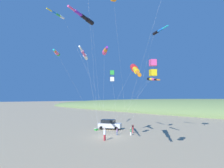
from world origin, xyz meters
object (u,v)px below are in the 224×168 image
object	(u,v)px
person_child_green_jacket	(133,128)
kite_windsock_checkered_midright	(85,18)
kite_windsock_purple_drifting	(135,69)
kite_windsock_blue_topmost	(58,15)
parked_car	(109,124)
person_child_grey_jacket	(131,131)
kite_windsock_long_streamer_right	(158,31)
kite_windsock_green_low_center	(85,55)
kite_box_white_trailing	(153,68)
kite_windsock_red_high_left	(105,51)
cooler_box	(96,129)
kite_windsock_orange_high_right	(152,79)
person_adult_flyer	(105,133)
kite_box_teal_far_right	(112,76)
person_bystander_far	(117,131)
kite_windsock_small_distant	(57,53)

from	to	relation	value
person_child_green_jacket	kite_windsock_checkered_midright	distance (m)	19.85
kite_windsock_purple_drifting	kite_windsock_blue_topmost	size ratio (longest dim) A/B	0.95
parked_car	person_child_grey_jacket	world-z (taller)	parked_car
kite_windsock_long_streamer_right	kite_windsock_purple_drifting	bearing A→B (deg)	14.89
person_child_grey_jacket	kite_windsock_green_low_center	size ratio (longest dim) A/B	0.11
parked_car	kite_windsock_checkered_midright	distance (m)	21.16
parked_car	kite_windsock_green_low_center	distance (m)	18.39
parked_car	kite_windsock_long_streamer_right	xyz separation A→B (m)	(0.03, 11.36, 15.48)
kite_windsock_long_streamer_right	kite_windsock_green_low_center	world-z (taller)	kite_windsock_long_streamer_right
parked_car	person_child_grey_jacket	size ratio (longest dim) A/B	3.69
kite_box_white_trailing	person_child_green_jacket	bearing A→B (deg)	-131.30
kite_windsock_red_high_left	kite_windsock_checkered_midright	bearing A→B (deg)	2.61
person_child_green_jacket	cooler_box	bearing A→B (deg)	-65.05
kite_windsock_red_high_left	person_child_green_jacket	bearing A→B (deg)	-164.04
kite_windsock_orange_high_right	kite_windsock_checkered_midright	xyz separation A→B (m)	(10.53, -2.70, 7.43)
kite_windsock_red_high_left	kite_windsock_green_low_center	world-z (taller)	kite_windsock_red_high_left
kite_windsock_red_high_left	kite_box_white_trailing	bearing A→B (deg)	79.33
person_adult_flyer	kite_windsock_red_high_left	size ratio (longest dim) A/B	0.15
kite_box_teal_far_right	kite_windsock_purple_drifting	distance (m)	4.26
kite_windsock_green_low_center	kite_windsock_purple_drifting	size ratio (longest dim) A/B	0.60
person_bystander_far	kite_box_teal_far_right	bearing A→B (deg)	39.48
cooler_box	kite_windsock_blue_topmost	world-z (taller)	kite_windsock_blue_topmost
cooler_box	kite_box_white_trailing	distance (m)	21.34
parked_car	cooler_box	xyz separation A→B (m)	(2.77, -0.57, -0.74)
cooler_box	kite_windsock_purple_drifting	bearing A→B (deg)	68.72
person_child_grey_jacket	person_bystander_far	bearing A→B (deg)	-51.89
kite_windsock_orange_high_right	cooler_box	bearing A→B (deg)	-83.51
kite_windsock_blue_topmost	person_bystander_far	bearing A→B (deg)	136.66
kite_box_teal_far_right	person_bystander_far	bearing A→B (deg)	-140.52
kite_windsock_green_low_center	kite_windsock_small_distant	bearing A→B (deg)	-58.67
kite_windsock_green_low_center	kite_windsock_purple_drifting	bearing A→B (deg)	131.09
cooler_box	kite_windsock_orange_high_right	world-z (taller)	kite_windsock_orange_high_right
kite_box_teal_far_right	kite_windsock_small_distant	world-z (taller)	kite_windsock_small_distant
parked_car	kite_windsock_checkered_midright	size ratio (longest dim) A/B	0.28
kite_windsock_green_low_center	person_child_green_jacket	bearing A→B (deg)	-165.97
person_adult_flyer	kite_windsock_small_distant	distance (m)	12.79
kite_windsock_purple_drifting	kite_box_teal_far_right	bearing A→B (deg)	-93.08
kite_windsock_long_streamer_right	kite_windsock_orange_high_right	xyz separation A→B (m)	(1.41, -0.28, -7.61)
cooler_box	person_adult_flyer	bearing A→B (deg)	58.58
person_child_grey_jacket	kite_windsock_red_high_left	bearing A→B (deg)	9.80
kite_windsock_blue_topmost	kite_windsock_long_streamer_right	bearing A→B (deg)	128.87
kite_windsock_blue_topmost	kite_windsock_green_low_center	bearing A→B (deg)	79.33
person_child_green_jacket	person_child_grey_jacket	xyz separation A→B (m)	(1.98, 1.31, -0.10)
person_child_green_jacket	kite_windsock_checkered_midright	xyz separation A→B (m)	(12.16, 2.60, 15.47)
person_bystander_far	kite_windsock_red_high_left	bearing A→B (deg)	29.36
kite_windsock_red_high_left	kite_windsock_purple_drifting	size ratio (longest dim) A/B	0.66
person_child_green_jacket	kite_windsock_green_low_center	xyz separation A→B (m)	(12.50, 3.12, 10.52)
person_bystander_far	kite_windsock_green_low_center	distance (m)	14.50
person_child_grey_jacket	kite_windsock_long_streamer_right	distance (m)	16.42
kite_windsock_long_streamer_right	kite_windsock_small_distant	bearing A→B (deg)	-21.90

